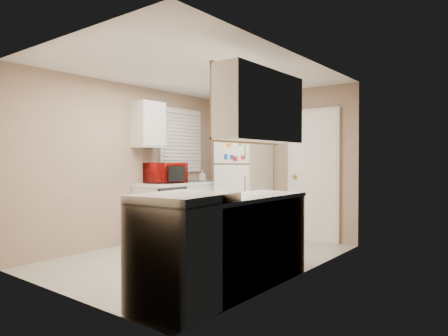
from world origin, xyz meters
The scene contains 19 objects.
floor centered at (0.00, 0.00, 0.00)m, with size 3.80×3.80×0.00m, color beige.
ceiling centered at (0.00, 0.00, 2.40)m, with size 3.80×3.80×0.00m, color white.
wall_left centered at (-1.40, 0.00, 1.20)m, with size 3.80×3.80×0.00m, color tan.
wall_right centered at (1.40, 0.00, 1.20)m, with size 3.80×3.80×0.00m, color tan.
wall_back centered at (0.00, 1.90, 1.20)m, with size 2.80×2.80×0.00m, color tan.
wall_front centered at (0.00, -1.90, 1.20)m, with size 2.80×2.80×0.00m, color tan.
left_counter centered at (-1.10, 0.90, 0.45)m, with size 0.60×1.80×0.90m, color silver.
dishwasher centered at (-0.81, 0.30, 0.49)m, with size 0.03×0.58×0.72m, color black.
sink centered at (-1.10, 1.05, 0.86)m, with size 0.54×0.74×0.16m, color gray.
microwave centered at (-1.15, 0.48, 1.05)m, with size 0.32×0.58×0.39m, color #920D08.
soap_bottle centered at (-1.15, 1.36, 1.00)m, with size 0.08×0.08×0.18m, color white.
window_blinds centered at (-1.36, 1.05, 1.60)m, with size 0.10×0.98×1.08m, color silver.
upper_cabinet_left centered at (-1.25, 0.22, 1.80)m, with size 0.30×0.45×0.70m, color silver.
refrigerator centered at (-0.39, 1.54, 0.87)m, with size 0.72×0.70×1.74m, color white.
cabinet_over_fridge centered at (-0.40, 1.75, 2.00)m, with size 0.70×0.30×0.40m, color silver.
interior_door centered at (0.70, 1.86, 1.02)m, with size 0.86×0.06×2.08m, color white.
right_counter centered at (1.10, -0.80, 0.45)m, with size 0.60×2.00×0.90m, color silver.
stove centered at (1.08, -1.44, 0.49)m, with size 0.66×0.81×0.99m, color white.
upper_cabinet_right centered at (1.25, -0.50, 1.80)m, with size 0.30×1.20×0.70m, color silver.
Camera 1 is at (3.42, -3.90, 1.26)m, focal length 32.00 mm.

